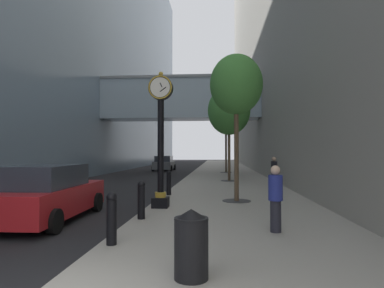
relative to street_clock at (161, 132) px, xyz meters
name	(u,v)px	position (x,y,z in m)	size (l,w,h in m)	color
ground_plane	(192,174)	(-0.50, 19.22, -2.73)	(110.00, 110.00, 0.00)	black
sidewalk_right	(224,171)	(2.57, 22.22, -2.66)	(6.15, 80.00, 0.14)	#9E998E
building_block_left	(78,11)	(-12.86, 22.19, 14.36)	(23.38, 80.00, 34.33)	slate
street_clock	(161,132)	(0.00, 0.00, 0.00)	(0.84, 0.55, 4.71)	black
bollard_nearest	(112,217)	(-0.21, -4.55, -2.02)	(0.22, 0.22, 1.09)	black
bollard_second	(141,199)	(-0.21, -1.95, -2.02)	(0.22, 0.22, 1.09)	black
bollard_fourth	(169,182)	(-0.21, 3.27, -2.02)	(0.22, 0.22, 1.09)	black
street_tree_near	(236,86)	(2.70, 1.68, 1.93)	(2.06, 2.06, 5.75)	#333335
street_tree_mid_near	(229,111)	(2.70, 10.56, 2.05)	(2.81, 2.81, 6.27)	#333335
street_tree_mid_far	(226,117)	(2.70, 19.44, 2.54)	(1.95, 1.95, 6.31)	#333335
trash_bin	(191,243)	(1.58, -6.22, -2.05)	(0.53, 0.53, 1.05)	black
pedestrian_walking	(274,171)	(5.00, 6.85, -1.72)	(0.38, 0.48, 1.65)	#23232D
pedestrian_by_clock	(276,197)	(3.36, -3.20, -1.75)	(0.39, 0.39, 1.59)	#23232D
car_red_near	(47,194)	(-3.07, -1.82, -1.92)	(2.20, 4.65, 1.67)	#AD191E
car_grey_mid	(164,163)	(-3.93, 24.21, -1.94)	(2.15, 4.39, 1.63)	slate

